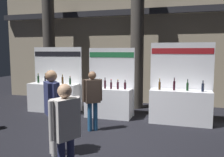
# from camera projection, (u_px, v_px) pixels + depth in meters

# --- Properties ---
(ground_plane) EXTENTS (26.59, 26.59, 0.00)m
(ground_plane) POSITION_uv_depth(u_px,v_px,m) (106.00, 145.00, 5.57)
(ground_plane) COLOR black
(hall_colonnade) EXTENTS (13.29, 1.40, 6.96)m
(hall_colonnade) POSITION_uv_depth(u_px,v_px,m) (141.00, 23.00, 9.73)
(hall_colonnade) COLOR tan
(hall_colonnade) RESTS_ON ground_plane
(exhibitor_booth_0) EXTENTS (1.96, 0.66, 2.37)m
(exhibitor_booth_0) POSITION_uv_depth(u_px,v_px,m) (54.00, 95.00, 8.68)
(exhibitor_booth_0) COLOR white
(exhibitor_booth_0) RESTS_ON ground_plane
(exhibitor_booth_1) EXTENTS (1.63, 0.66, 2.34)m
(exhibitor_booth_1) POSITION_uv_depth(u_px,v_px,m) (109.00, 99.00, 7.94)
(exhibitor_booth_1) COLOR white
(exhibitor_booth_1) RESTS_ON ground_plane
(exhibitor_booth_2) EXTENTS (1.93, 0.66, 2.49)m
(exhibitor_booth_2) POSITION_uv_depth(u_px,v_px,m) (180.00, 103.00, 7.25)
(exhibitor_booth_2) COLOR white
(exhibitor_booth_2) RESTS_ON ground_plane
(visitor_0) EXTENTS (0.43, 0.53, 1.72)m
(visitor_0) POSITION_uv_depth(u_px,v_px,m) (65.00, 126.00, 3.75)
(visitor_0) COLOR navy
(visitor_0) RESTS_ON ground_plane
(visitor_2) EXTENTS (0.47, 0.44, 1.68)m
(visitor_2) POSITION_uv_depth(u_px,v_px,m) (92.00, 95.00, 6.49)
(visitor_2) COLOR navy
(visitor_2) RESTS_ON ground_plane
(visitor_5) EXTENTS (0.46, 0.46, 1.83)m
(visitor_5) POSITION_uv_depth(u_px,v_px,m) (52.00, 104.00, 4.96)
(visitor_5) COLOR silver
(visitor_5) RESTS_ON ground_plane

